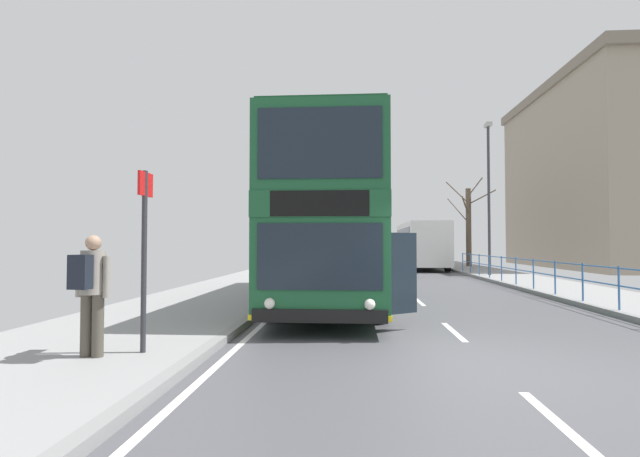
# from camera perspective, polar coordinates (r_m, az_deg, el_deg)

# --- Properties ---
(ground) EXTENTS (15.80, 140.00, 0.20)m
(ground) POSITION_cam_1_polar(r_m,az_deg,el_deg) (7.22, 14.67, -15.54)
(ground) COLOR #4D4D52
(double_decker_bus_main) EXTENTS (3.30, 10.97, 4.53)m
(double_decker_bus_main) POSITION_cam_1_polar(r_m,az_deg,el_deg) (13.82, 1.51, 0.71)
(double_decker_bus_main) COLOR #19512D
(double_decker_bus_main) RESTS_ON ground
(background_bus_far_lane) EXTENTS (2.72, 9.70, 3.12)m
(background_bus_far_lane) POSITION_cam_1_polar(r_m,az_deg,el_deg) (33.02, 12.24, -1.88)
(background_bus_far_lane) COLOR white
(background_bus_far_lane) RESTS_ON ground
(pedestrian_railing_far_kerb) EXTENTS (0.05, 23.26, 1.07)m
(pedestrian_railing_far_kerb) POSITION_cam_1_polar(r_m,az_deg,el_deg) (17.54, 25.65, -4.61)
(pedestrian_railing_far_kerb) COLOR #386BA8
(pedestrian_railing_far_kerb) RESTS_ON ground
(pedestrian_with_backpack) EXTENTS (0.55, 0.55, 1.73)m
(pedestrian_with_backpack) POSITION_cam_1_polar(r_m,az_deg,el_deg) (7.44, -26.19, -6.26)
(pedestrian_with_backpack) COLOR #4C473D
(pedestrian_with_backpack) RESTS_ON ground
(bus_stop_sign_near) EXTENTS (0.08, 0.44, 2.71)m
(bus_stop_sign_near) POSITION_cam_1_polar(r_m,az_deg,el_deg) (7.45, -20.66, -1.36)
(bus_stop_sign_near) COLOR #2D2D33
(bus_stop_sign_near) RESTS_ON ground
(street_lamp_far_side) EXTENTS (0.28, 0.60, 7.84)m
(street_lamp_far_side) POSITION_cam_1_polar(r_m,az_deg,el_deg) (25.57, 19.92, 4.82)
(street_lamp_far_side) COLOR #38383D
(street_lamp_far_side) RESTS_ON ground
(bare_tree_far_00) EXTENTS (3.50, 2.29, 6.28)m
(bare_tree_far_00) POSITION_cam_1_polar(r_m,az_deg,el_deg) (34.76, 17.69, 0.42)
(bare_tree_far_00) COLOR brown
(bare_tree_far_00) RESTS_ON ground
(background_building_00) EXTENTS (9.46, 18.11, 13.48)m
(background_building_00) POSITION_cam_1_polar(r_m,az_deg,el_deg) (40.32, 31.69, 5.58)
(background_building_00) COLOR gray
(background_building_00) RESTS_ON ground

